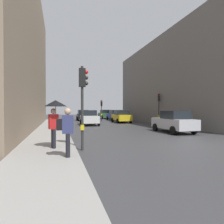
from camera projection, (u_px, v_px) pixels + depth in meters
The scene contains 14 objects.
ground_plane at pixel (186, 146), 10.13m from camera, with size 120.00×120.00×0.00m, color #38383A.
sidewalk_kerb at pixel (50, 134), 14.05m from camera, with size 2.63×40.00×0.16m, color gray.
building_facade_right at pixel (192, 83), 27.06m from camera, with size 12.00×24.87×10.96m, color slate.
traffic_light_mid_street at pixel (159, 103), 23.49m from camera, with size 0.34×0.45×3.79m.
traffic_light_near_left at pixel (83, 92), 8.94m from camera, with size 0.44×0.26×3.86m.
traffic_light_far_median at pixel (102, 107), 30.20m from camera, with size 0.24×0.43×3.30m.
car_yellow_taxi at pixel (121, 116), 27.23m from camera, with size 2.08×4.23×1.76m.
car_blue_van at pixel (115, 115), 32.70m from camera, with size 2.09×4.23×1.76m.
car_silver_hatchback at pixel (174, 122), 15.77m from camera, with size 2.03×4.20×1.76m.
car_white_compact at pixel (89, 118), 23.16m from camera, with size 2.13×4.26×1.76m.
car_green_estate at pixel (105, 114), 38.94m from camera, with size 2.13×4.26×1.76m.
car_dark_suv at pixel (83, 115), 32.68m from camera, with size 2.11×4.25×1.76m.
pedestrian_with_umbrella at pixel (55, 110), 8.70m from camera, with size 1.00×1.00×2.14m.
pedestrian_with_grey_backpack at pixel (67, 129), 7.08m from camera, with size 0.61×0.36×1.77m.
Camera 1 is at (-6.41, -8.70, 1.90)m, focal length 31.25 mm.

